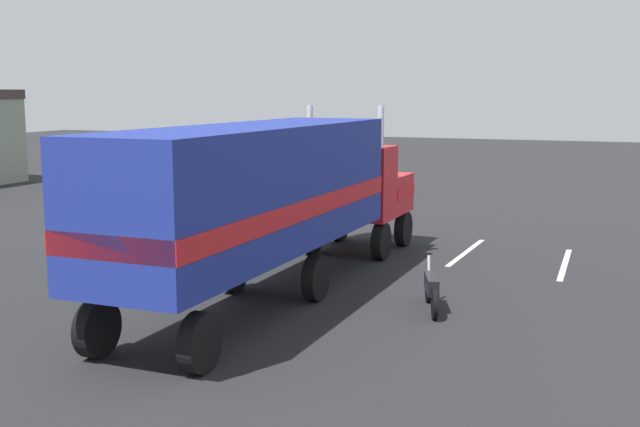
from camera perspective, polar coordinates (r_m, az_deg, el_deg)
name	(u,v)px	position (r m, az deg, el deg)	size (l,w,h in m)	color
ground_plane	(347,251)	(24.50, 1.97, -2.70)	(120.00, 120.00, 0.00)	#232326
lane_stripe_near	(466,252)	(24.63, 10.54, -2.77)	(4.40, 0.16, 0.01)	silver
lane_stripe_mid	(565,264)	(23.63, 17.30, -3.52)	(4.40, 0.16, 0.01)	silver
semi_truck	(275,192)	(18.81, -3.29, 1.57)	(14.21, 2.93, 4.50)	red
person_bystander	(245,234)	(22.41, -5.44, -1.50)	(0.39, 0.48, 1.63)	#2D3347
motorcycle	(431,289)	(18.01, 8.06, -5.45)	(2.02, 0.79, 1.12)	black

